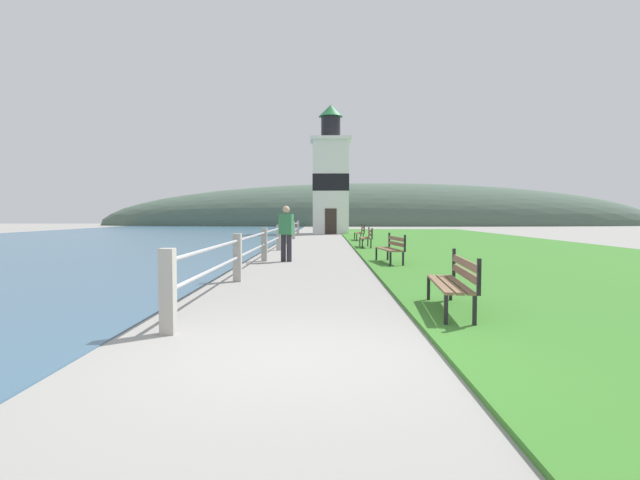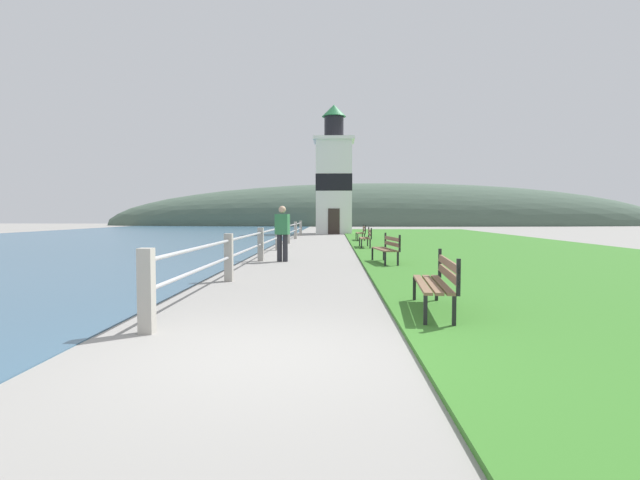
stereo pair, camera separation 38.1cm
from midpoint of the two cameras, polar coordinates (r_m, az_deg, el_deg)
ground_plane at (r=5.48m, az=-5.01°, el=-13.12°), size 160.00×160.00×0.00m
grass_verge at (r=24.49m, az=18.31°, el=-0.71°), size 12.00×54.51×0.06m
water_strip at (r=27.72m, az=-30.71°, el=-0.62°), size 24.00×87.22×0.01m
seawall_railing at (r=21.30m, az=-4.35°, el=0.53°), size 0.18×30.07×1.09m
park_bench_near at (r=7.75m, az=14.71°, el=-4.39°), size 0.64×2.01×0.94m
park_bench_midway at (r=15.20m, az=8.42°, el=-0.80°), size 0.70×1.83×0.94m
park_bench_far at (r=22.40m, az=5.84°, el=0.39°), size 0.47×1.66×0.94m
park_bench_by_lighthouse at (r=28.59m, az=5.17°, el=0.93°), size 0.49×1.65×0.94m
lighthouse at (r=40.20m, az=1.87°, el=6.97°), size 3.22×3.22×10.26m
person_strolling at (r=16.08m, az=-3.65°, el=0.98°), size 0.48×0.34×1.80m
distant_hillside at (r=71.97m, az=7.43°, el=1.67°), size 80.00×16.00×12.00m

